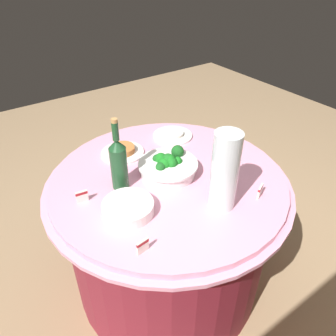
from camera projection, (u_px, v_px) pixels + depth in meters
ground_plane at (168, 276)px, 1.95m from camera, size 6.00×6.00×0.00m
buffet_table at (168, 232)px, 1.74m from camera, size 1.16×1.16×0.74m
broccoli_bowl at (168, 166)px, 1.53m from camera, size 0.28×0.28×0.11m
plate_stack at (128, 208)px, 1.32m from camera, size 0.21×0.21×0.05m
wine_bottle at (119, 163)px, 1.40m from camera, size 0.07×0.07×0.34m
decorative_fruit_vase at (224, 175)px, 1.28m from camera, size 0.11×0.11×0.34m
serving_tongs at (231, 146)px, 1.75m from camera, size 0.12×0.16×0.01m
food_plate_peanuts at (123, 151)px, 1.69m from camera, size 0.22×0.22×0.04m
food_plate_rice at (173, 135)px, 1.84m from camera, size 0.22×0.22×0.03m
label_placard_front at (260, 191)px, 1.40m from camera, size 0.05×0.03×0.05m
label_placard_mid at (82, 196)px, 1.37m from camera, size 0.05×0.02×0.05m
label_placard_rear at (143, 246)px, 1.14m from camera, size 0.05×0.01×0.05m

